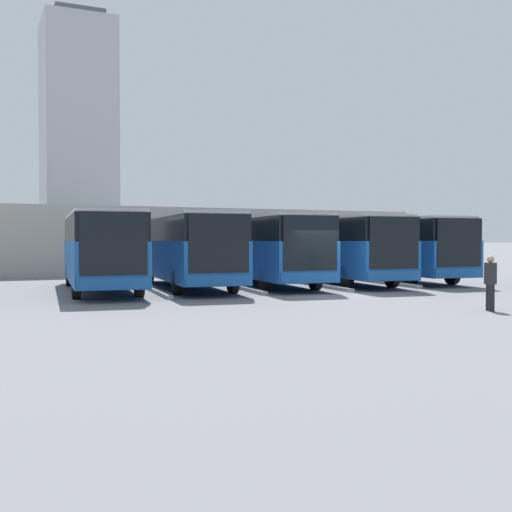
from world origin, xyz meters
name	(u,v)px	position (x,y,z in m)	size (l,w,h in m)	color
ground_plane	(328,295)	(0.00, 0.00, 0.00)	(600.00, 600.00, 0.00)	slate
bus_0	(394,246)	(-7.63, -6.06, 1.80)	(3.74, 11.28, 3.22)	#19519E
curb_divider_0	(383,282)	(-5.72, -4.43, 0.07)	(0.24, 6.59, 0.15)	#9E9E99
bus_1	(336,247)	(-3.81, -5.62, 1.80)	(3.74, 11.28, 3.22)	#19519E
curb_divider_1	(319,285)	(-1.91, -3.98, 0.07)	(0.24, 6.59, 0.15)	#9E9E99
bus_2	(264,247)	(0.00, -5.80, 1.80)	(3.74, 11.28, 3.22)	#19519E
curb_divider_2	(240,287)	(1.91, -4.17, 0.07)	(0.24, 6.59, 0.15)	#9E9E99
bus_3	(187,247)	(3.82, -5.71, 1.80)	(3.74, 11.28, 3.22)	#19519E
curb_divider_3	(155,291)	(5.72, -4.08, 0.07)	(0.24, 6.59, 0.15)	#9E9E99
bus_4	(100,248)	(7.64, -5.60, 1.80)	(3.74, 11.28, 3.22)	#19519E
pedestrian	(490,281)	(-1.65, 6.71, 0.90)	(0.50, 0.50, 1.68)	black
station_building	(168,240)	(0.00, -21.31, 2.11)	(33.04, 12.18, 4.15)	#A8A399
office_tower	(78,132)	(-19.56, -182.51, 35.30)	(21.23, 21.23, 71.79)	#ADB2B7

